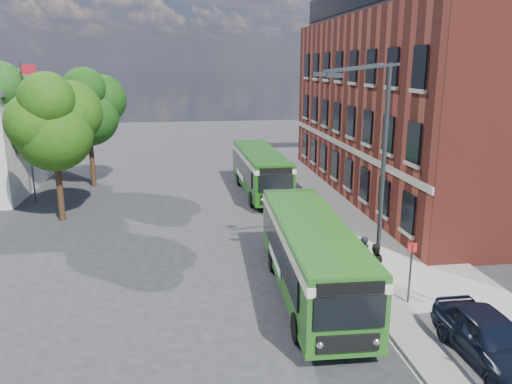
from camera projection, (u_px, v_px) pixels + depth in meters
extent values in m
plane|color=#2B2B2D|center=(248.00, 270.00, 22.26)|extent=(120.00, 120.00, 0.00)
cube|color=gray|center=(344.00, 211.00, 30.87)|extent=(6.00, 48.00, 0.15)
cube|color=beige|center=(295.00, 215.00, 30.47)|extent=(0.12, 48.00, 0.01)
cube|color=maroon|center=(428.00, 108.00, 34.19)|extent=(12.00, 26.00, 12.00)
cube|color=#BBB19E|center=(341.00, 145.00, 33.96)|extent=(0.12, 26.00, 0.35)
cylinder|color=#35383A|center=(28.00, 135.00, 31.87)|extent=(0.10, 0.10, 9.00)
cube|color=red|center=(28.00, 69.00, 30.91)|extent=(0.90, 0.02, 0.60)
cylinder|color=#35383A|center=(376.00, 279.00, 21.02)|extent=(0.44, 0.44, 0.30)
cylinder|color=#35383A|center=(383.00, 178.00, 19.93)|extent=(0.18, 0.18, 9.00)
cube|color=#35383A|center=(364.00, 68.00, 18.12)|extent=(2.58, 0.46, 0.37)
cube|color=#35383A|center=(353.00, 68.00, 19.27)|extent=(2.58, 0.46, 0.37)
cube|color=#35383A|center=(335.00, 75.00, 17.55)|extent=(0.55, 0.22, 0.16)
cube|color=#35383A|center=(319.00, 74.00, 19.62)|extent=(0.55, 0.22, 0.16)
cylinder|color=#35383A|center=(410.00, 275.00, 18.69)|extent=(0.08, 0.08, 2.50)
cube|color=red|center=(412.00, 248.00, 18.42)|extent=(0.35, 0.04, 0.35)
cube|color=#27621D|center=(311.00, 252.00, 19.59)|extent=(2.88, 10.59, 2.45)
cube|color=#27621D|center=(310.00, 282.00, 19.91)|extent=(2.92, 10.63, 0.14)
cube|color=black|center=(278.00, 247.00, 19.72)|extent=(0.40, 8.70, 1.10)
cube|color=black|center=(341.00, 245.00, 19.98)|extent=(0.40, 8.70, 1.10)
cube|color=beige|center=(311.00, 232.00, 19.38)|extent=(2.94, 10.65, 0.32)
cube|color=#27621D|center=(312.00, 223.00, 19.29)|extent=(2.78, 10.49, 0.12)
cube|color=black|center=(350.00, 312.00, 14.46)|extent=(2.15, 0.16, 1.05)
cube|color=black|center=(351.00, 289.00, 14.26)|extent=(2.00, 0.15, 0.38)
cube|color=black|center=(348.00, 343.00, 14.70)|extent=(1.90, 0.15, 0.55)
sphere|color=silver|center=(320.00, 345.00, 14.63)|extent=(0.26, 0.26, 0.26)
sphere|color=silver|center=(376.00, 341.00, 14.81)|extent=(0.26, 0.26, 0.26)
cube|color=black|center=(288.00, 209.00, 24.62)|extent=(2.00, 0.15, 0.90)
cube|color=white|center=(275.00, 258.00, 20.58)|extent=(0.16, 3.20, 0.45)
cylinder|color=black|center=(297.00, 327.00, 16.46)|extent=(0.32, 1.01, 1.00)
cylinder|color=black|center=(366.00, 324.00, 16.70)|extent=(0.32, 1.01, 1.00)
cylinder|color=black|center=(273.00, 260.00, 22.15)|extent=(0.32, 1.01, 1.00)
cylinder|color=black|center=(324.00, 258.00, 22.39)|extent=(0.32, 1.01, 1.00)
cube|color=#1B5512|center=(260.00, 168.00, 35.27)|extent=(2.82, 10.72, 2.45)
cube|color=#1B5512|center=(260.00, 186.00, 35.58)|extent=(2.86, 10.76, 0.14)
cube|color=black|center=(242.00, 166.00, 35.31)|extent=(0.35, 8.84, 1.10)
cube|color=black|center=(277.00, 165.00, 35.73)|extent=(0.35, 8.84, 1.10)
cube|color=#EEE3C3|center=(260.00, 157.00, 35.06)|extent=(2.88, 10.78, 0.32)
cube|color=#1B5512|center=(260.00, 152.00, 34.97)|extent=(2.72, 10.61, 0.12)
cube|color=black|center=(276.00, 183.00, 30.12)|extent=(2.15, 0.15, 1.05)
cube|color=black|center=(276.00, 171.00, 29.92)|extent=(2.00, 0.14, 0.38)
cube|color=black|center=(276.00, 199.00, 30.36)|extent=(1.90, 0.14, 0.55)
sphere|color=silver|center=(262.00, 200.00, 30.23)|extent=(0.26, 0.26, 0.26)
sphere|color=silver|center=(289.00, 198.00, 30.52)|extent=(0.26, 0.26, 0.26)
cube|color=black|center=(248.00, 152.00, 40.31)|extent=(2.00, 0.14, 0.90)
cube|color=white|center=(240.00, 175.00, 36.16)|extent=(0.14, 3.20, 0.45)
cylinder|color=black|center=(252.00, 199.00, 32.03)|extent=(0.31, 1.01, 1.00)
cylinder|color=black|center=(287.00, 198.00, 32.42)|extent=(0.31, 1.01, 1.00)
cylinder|color=black|center=(239.00, 179.00, 37.79)|extent=(0.31, 1.01, 1.00)
cylinder|color=black|center=(269.00, 177.00, 38.18)|extent=(0.31, 1.01, 1.00)
imported|color=black|center=(490.00, 338.00, 15.04)|extent=(1.82, 4.52, 1.54)
imported|color=black|center=(363.00, 258.00, 20.83)|extent=(0.77, 0.59, 1.88)
imported|color=black|center=(374.00, 264.00, 20.40)|extent=(1.05, 0.97, 1.73)
cylinder|color=#332112|center=(60.00, 190.00, 28.93)|extent=(0.36, 0.36, 3.66)
sphere|color=#234F0F|center=(54.00, 133.00, 28.10)|extent=(4.33, 4.33, 4.33)
sphere|color=#234F0F|center=(70.00, 112.00, 28.58)|extent=(3.66, 3.66, 3.66)
sphere|color=#234F0F|center=(36.00, 123.00, 27.27)|extent=(3.33, 3.33, 3.33)
sphere|color=#234F0F|center=(47.00, 100.00, 26.83)|extent=(2.99, 2.99, 2.99)
cylinder|color=#332112|center=(14.00, 171.00, 33.52)|extent=(0.36, 0.36, 3.92)
sphere|color=#204D17|center=(7.00, 118.00, 32.63)|extent=(4.63, 4.63, 4.63)
sphere|color=#204D17|center=(23.00, 99.00, 33.15)|extent=(3.92, 3.92, 3.92)
cylinder|color=#332112|center=(92.00, 161.00, 37.20)|extent=(0.36, 0.36, 3.74)
sphere|color=#174210|center=(88.00, 116.00, 36.35)|extent=(4.42, 4.42, 4.42)
sphere|color=#174210|center=(101.00, 100.00, 36.85)|extent=(3.74, 3.74, 3.74)
sphere|color=#174210|center=(75.00, 107.00, 35.51)|extent=(3.40, 3.40, 3.40)
sphere|color=#174210|center=(84.00, 89.00, 35.05)|extent=(3.06, 3.06, 3.06)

